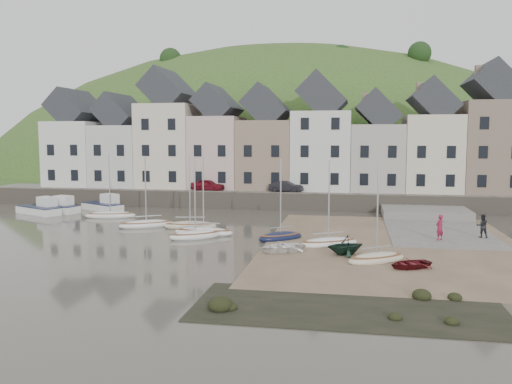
% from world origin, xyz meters
% --- Properties ---
extents(ground, '(160.00, 160.00, 0.00)m').
position_xyz_m(ground, '(0.00, 0.00, 0.00)').
color(ground, '#444035').
rests_on(ground, ground).
extents(quay_land, '(90.00, 30.00, 1.50)m').
position_xyz_m(quay_land, '(0.00, 32.00, 0.75)').
color(quay_land, '#335120').
rests_on(quay_land, ground).
extents(quay_street, '(70.00, 7.00, 0.10)m').
position_xyz_m(quay_street, '(0.00, 20.50, 1.55)').
color(quay_street, slate).
rests_on(quay_street, quay_land).
extents(seawall, '(70.00, 1.20, 1.80)m').
position_xyz_m(seawall, '(0.00, 17.00, 0.90)').
color(seawall, slate).
rests_on(seawall, ground).
extents(beach, '(18.00, 26.00, 0.06)m').
position_xyz_m(beach, '(11.00, 0.00, 0.03)').
color(beach, brown).
rests_on(beach, ground).
extents(slipway, '(8.00, 18.00, 0.12)m').
position_xyz_m(slipway, '(15.00, 8.00, 0.06)').
color(slipway, slate).
rests_on(slipway, ground).
extents(hillside, '(134.40, 84.00, 84.00)m').
position_xyz_m(hillside, '(-5.00, 60.00, -17.99)').
color(hillside, '#335120').
rests_on(hillside, ground).
extents(townhouse_terrace, '(61.05, 8.00, 13.93)m').
position_xyz_m(townhouse_terrace, '(1.76, 24.00, 7.32)').
color(townhouse_terrace, silver).
rests_on(townhouse_terrace, quay_land).
extents(sailboat_0, '(4.99, 2.69, 6.32)m').
position_xyz_m(sailboat_0, '(-14.63, 8.60, 0.26)').
color(sailboat_0, white).
rests_on(sailboat_0, ground).
extents(sailboat_1, '(4.79, 3.77, 6.32)m').
position_xyz_m(sailboat_1, '(-9.22, 4.12, 0.26)').
color(sailboat_1, white).
rests_on(sailboat_1, ground).
extents(sailboat_2, '(4.67, 2.35, 6.32)m').
position_xyz_m(sailboat_2, '(-5.33, 4.19, 0.26)').
color(sailboat_2, beige).
rests_on(sailboat_2, ground).
extents(sailboat_3, '(4.23, 3.59, 6.32)m').
position_xyz_m(sailboat_3, '(-3.61, -0.04, 0.27)').
color(sailboat_3, white).
rests_on(sailboat_3, ground).
extents(sailboat_4, '(4.75, 1.53, 6.32)m').
position_xyz_m(sailboat_4, '(-3.38, 1.47, 0.26)').
color(sailboat_4, white).
rests_on(sailboat_4, ground).
extents(sailboat_5, '(3.81, 3.62, 6.32)m').
position_xyz_m(sailboat_5, '(2.86, 0.53, 0.27)').
color(sailboat_5, '#121939').
rests_on(sailboat_5, ground).
extents(sailboat_6, '(4.69, 3.53, 6.32)m').
position_xyz_m(sailboat_6, '(6.51, -1.15, 0.26)').
color(sailboat_6, white).
rests_on(sailboat_6, ground).
extents(sailboat_7, '(4.21, 3.56, 6.32)m').
position_xyz_m(sailboat_7, '(9.65, -5.59, 0.27)').
color(sailboat_7, beige).
rests_on(sailboat_7, ground).
extents(motorboat_0, '(5.36, 3.01, 1.70)m').
position_xyz_m(motorboat_0, '(-21.50, 10.97, 0.58)').
color(motorboat_0, white).
rests_on(motorboat_0, ground).
extents(motorboat_1, '(5.74, 4.04, 1.70)m').
position_xyz_m(motorboat_1, '(-22.61, 9.64, 0.58)').
color(motorboat_1, white).
rests_on(motorboat_1, ground).
extents(motorboat_2, '(5.31, 3.97, 1.70)m').
position_xyz_m(motorboat_2, '(-17.54, 13.26, 0.58)').
color(motorboat_2, white).
rests_on(motorboat_2, ground).
extents(rowboat_white, '(3.93, 3.69, 0.66)m').
position_xyz_m(rowboat_white, '(3.50, -3.89, 0.39)').
color(rowboat_white, white).
rests_on(rowboat_white, beach).
extents(rowboat_green, '(3.19, 3.04, 1.31)m').
position_xyz_m(rowboat_green, '(7.72, -4.04, 0.71)').
color(rowboat_green, black).
rests_on(rowboat_green, beach).
extents(rowboat_red, '(3.23, 2.97, 0.55)m').
position_xyz_m(rowboat_red, '(11.50, -6.98, 0.33)').
color(rowboat_red, maroon).
rests_on(rowboat_red, beach).
extents(person_red, '(0.81, 0.80, 1.89)m').
position_xyz_m(person_red, '(14.51, 1.92, 1.07)').
color(person_red, maroon).
rests_on(person_red, slipway).
extents(person_dark, '(0.89, 0.70, 1.78)m').
position_xyz_m(person_dark, '(17.84, 3.53, 1.01)').
color(person_dark, black).
rests_on(person_dark, slipway).
extents(car_left, '(3.88, 1.68, 1.30)m').
position_xyz_m(car_left, '(-7.95, 19.50, 2.25)').
color(car_left, maroon).
rests_on(car_left, quay_street).
extents(car_right, '(3.91, 1.88, 1.24)m').
position_xyz_m(car_right, '(0.94, 19.50, 2.22)').
color(car_right, black).
rests_on(car_right, quay_street).
extents(shore_rocks, '(14.00, 6.00, 0.74)m').
position_xyz_m(shore_rocks, '(7.58, -15.01, 0.08)').
color(shore_rocks, black).
rests_on(shore_rocks, ground).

